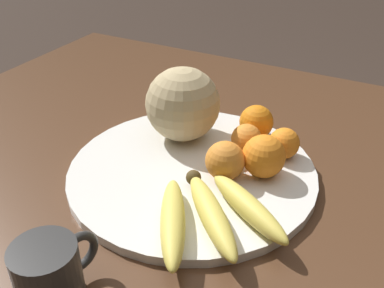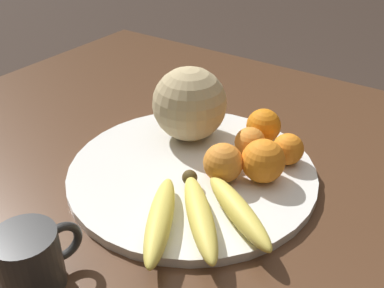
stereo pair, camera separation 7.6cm
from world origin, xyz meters
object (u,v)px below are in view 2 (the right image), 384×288
Objects in this scene: orange_back_left at (250,142)px; banana_bunch at (198,215)px; orange_front_right at (288,149)px; kitchen_table at (214,203)px; fruit_bowl at (192,171)px; orange_mid_center at (223,163)px; orange_front_left at (264,126)px; orange_back_right at (263,161)px; ceramic_mug at (31,260)px; melon at (190,104)px.

banana_bunch is at bearing 97.22° from orange_back_left.
banana_bunch is 4.20× the size of orange_front_right.
banana_bunch is at bearing 113.76° from kitchen_table.
kitchen_table is at bearing 27.51° from orange_front_right.
fruit_bowl is 6.47× the size of orange_mid_center.
orange_back_left is (-0.00, 0.06, -0.00)m from orange_front_left.
orange_front_left is 0.89× the size of orange_back_right.
orange_back_left is 0.42m from ceramic_mug.
orange_front_left is 1.17× the size of orange_back_left.
orange_front_right is at bearing -110.56° from ceramic_mug.
banana_bunch is (-0.07, 0.17, 0.12)m from kitchen_table.
orange_front_left is 1.17× the size of orange_front_right.
melon reaches higher than orange_back_left.
orange_mid_center is at bearing 149.90° from banana_bunch.
orange_mid_center is (-0.13, 0.09, -0.04)m from melon.
fruit_bowl is at bearing 19.25° from orange_back_right.
fruit_bowl is at bearing 55.61° from orange_back_left.
banana_bunch is at bearing -120.97° from ceramic_mug.
orange_front_left is at bearing -152.54° from melon.
kitchen_table is 18.39× the size of orange_back_right.
kitchen_table is at bearing -6.72° from orange_back_right.
orange_mid_center reaches higher than kitchen_table.
orange_front_right is at bearing -152.49° from kitchen_table.
banana_bunch is at bearing 80.55° from orange_back_right.
orange_back_right is at bearing 134.83° from orange_back_left.
melon is at bearing -33.92° from orange_mid_center.
fruit_bowl is 3.07× the size of melon.
banana_bunch is 0.23m from ceramic_mug.
orange_mid_center reaches higher than orange_front_left.
orange_back_right is (-0.10, 0.01, 0.14)m from kitchen_table.
orange_mid_center is at bearing -106.18° from ceramic_mug.
orange_front_left is 0.08m from orange_front_right.
kitchen_table is 3.12× the size of fruit_bowl.
fruit_bowl is 0.07m from orange_mid_center.
orange_mid_center is 0.58× the size of ceramic_mug.
ceramic_mug is (0.16, 0.43, -0.00)m from orange_front_right.
orange_front_right is (-0.07, 0.04, -0.00)m from orange_front_left.
orange_mid_center reaches higher than fruit_bowl.
orange_front_left is at bearing -113.03° from kitchen_table.
orange_front_left is 0.57× the size of ceramic_mug.
orange_front_right is at bearing 148.57° from orange_front_left.
orange_front_right is 0.46m from ceramic_mug.
orange_mid_center is (-0.05, 0.05, 0.14)m from kitchen_table.
kitchen_table is at bearing -97.32° from ceramic_mug.
ceramic_mug is at bearing 73.82° from orange_mid_center.
fruit_bowl reaches higher than kitchen_table.
fruit_bowl is at bearing 68.83° from orange_front_left.
orange_front_right is at bearing -100.89° from orange_back_right.
fruit_bowl is 5.89× the size of orange_back_right.
orange_back_right is (-0.12, -0.04, 0.04)m from fruit_bowl.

